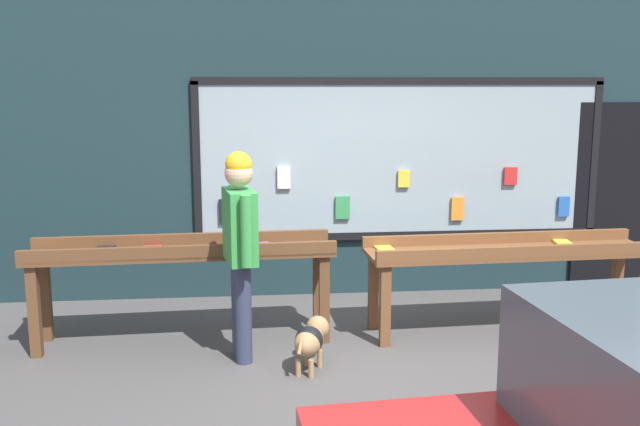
% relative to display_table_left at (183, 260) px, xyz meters
% --- Properties ---
extents(ground_plane, '(40.00, 40.00, 0.00)m').
position_rel_display_table_left_xyz_m(ground_plane, '(1.50, -0.95, -0.76)').
color(ground_plane, '#474444').
extents(shopfront_facade, '(7.34, 0.29, 3.70)m').
position_rel_display_table_left_xyz_m(shopfront_facade, '(1.58, 1.44, 1.06)').
color(shopfront_facade, '#192D33').
rests_on(shopfront_facade, ground_plane).
extents(display_table_left, '(2.70, 0.69, 0.94)m').
position_rel_display_table_left_xyz_m(display_table_left, '(0.00, 0.00, 0.00)').
color(display_table_left, brown).
rests_on(display_table_left, ground_plane).
extents(display_table_right, '(2.71, 0.76, 0.88)m').
position_rel_display_table_left_xyz_m(display_table_right, '(3.00, -0.00, -0.05)').
color(display_table_right, brown).
rests_on(display_table_right, ground_plane).
extents(person_browsing, '(0.30, 0.68, 1.76)m').
position_rel_display_table_left_xyz_m(person_browsing, '(0.51, -0.48, 0.29)').
color(person_browsing, '#2D334C').
rests_on(person_browsing, ground_plane).
extents(small_dog, '(0.36, 0.55, 0.40)m').
position_rel_display_table_left_xyz_m(small_dog, '(1.07, -0.77, -0.49)').
color(small_dog, '#99724C').
rests_on(small_dog, ground_plane).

